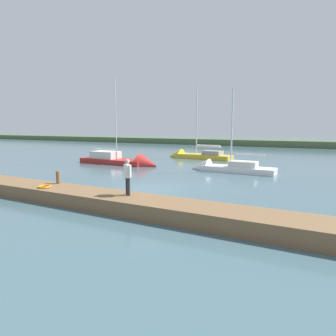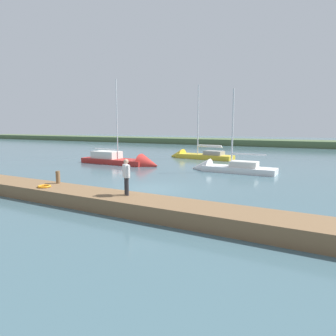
{
  "view_description": "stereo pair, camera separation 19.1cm",
  "coord_description": "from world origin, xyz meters",
  "px_view_note": "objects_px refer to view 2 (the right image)",
  "views": [
    {
      "loc": [
        -8.88,
        14.7,
        3.74
      ],
      "look_at": [
        -0.0,
        -2.25,
        1.02
      ],
      "focal_mm": 30.92,
      "sensor_mm": 36.0,
      "label": 1
    },
    {
      "loc": [
        -9.05,
        14.61,
        3.74
      ],
      "look_at": [
        -0.0,
        -2.25,
        1.02
      ],
      "focal_mm": 30.92,
      "sensor_mm": 36.0,
      "label": 2
    }
  ],
  "objects_px": {
    "mooring_post_near": "(58,177)",
    "person_on_dock": "(126,175)",
    "sailboat_far_left": "(125,162)",
    "sailboat_inner_slip": "(196,157)",
    "life_ring_buoy": "(44,186)",
    "sailboat_mid_channel": "(225,169)"
  },
  "relations": [
    {
      "from": "mooring_post_near",
      "to": "sailboat_far_left",
      "type": "bearing_deg",
      "value": -69.17
    },
    {
      "from": "sailboat_inner_slip",
      "to": "person_on_dock",
      "type": "height_order",
      "value": "sailboat_inner_slip"
    },
    {
      "from": "sailboat_far_left",
      "to": "life_ring_buoy",
      "type": "bearing_deg",
      "value": -68.2
    },
    {
      "from": "life_ring_buoy",
      "to": "mooring_post_near",
      "type": "bearing_deg",
      "value": -78.89
    },
    {
      "from": "mooring_post_near",
      "to": "person_on_dock",
      "type": "bearing_deg",
      "value": 174.54
    },
    {
      "from": "person_on_dock",
      "to": "sailboat_far_left",
      "type": "bearing_deg",
      "value": -107.61
    },
    {
      "from": "life_ring_buoy",
      "to": "sailboat_mid_channel",
      "type": "height_order",
      "value": "sailboat_mid_channel"
    },
    {
      "from": "mooring_post_near",
      "to": "sailboat_far_left",
      "type": "height_order",
      "value": "sailboat_far_left"
    },
    {
      "from": "life_ring_buoy",
      "to": "person_on_dock",
      "type": "distance_m",
      "value": 4.9
    },
    {
      "from": "life_ring_buoy",
      "to": "person_on_dock",
      "type": "relative_size",
      "value": 0.4
    },
    {
      "from": "mooring_post_near",
      "to": "life_ring_buoy",
      "type": "bearing_deg",
      "value": 101.11
    },
    {
      "from": "mooring_post_near",
      "to": "person_on_dock",
      "type": "height_order",
      "value": "person_on_dock"
    },
    {
      "from": "sailboat_mid_channel",
      "to": "person_on_dock",
      "type": "xyz_separation_m",
      "value": [
        0.52,
        13.26,
        1.45
      ]
    },
    {
      "from": "life_ring_buoy",
      "to": "sailboat_far_left",
      "type": "bearing_deg",
      "value": -69.91
    },
    {
      "from": "life_ring_buoy",
      "to": "person_on_dock",
      "type": "bearing_deg",
      "value": -172.75
    },
    {
      "from": "life_ring_buoy",
      "to": "sailboat_inner_slip",
      "type": "xyz_separation_m",
      "value": [
        0.89,
        -22.24,
        -0.52
      ]
    },
    {
      "from": "life_ring_buoy",
      "to": "sailboat_inner_slip",
      "type": "distance_m",
      "value": 22.27
    },
    {
      "from": "person_on_dock",
      "to": "sailboat_mid_channel",
      "type": "bearing_deg",
      "value": -146.79
    },
    {
      "from": "sailboat_far_left",
      "to": "person_on_dock",
      "type": "relative_size",
      "value": 5.67
    },
    {
      "from": "sailboat_far_left",
      "to": "sailboat_inner_slip",
      "type": "relative_size",
      "value": 0.99
    },
    {
      "from": "life_ring_buoy",
      "to": "person_on_dock",
      "type": "xyz_separation_m",
      "value": [
        -4.78,
        -0.61,
        0.9
      ]
    },
    {
      "from": "life_ring_buoy",
      "to": "sailboat_mid_channel",
      "type": "xyz_separation_m",
      "value": [
        -5.3,
        -13.87,
        -0.55
      ]
    }
  ]
}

